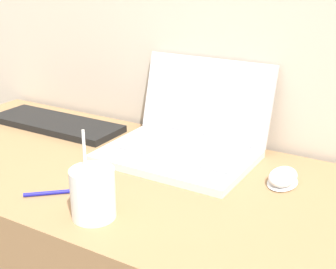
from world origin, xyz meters
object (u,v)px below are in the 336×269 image
laptop (187,136)px  drink_cup (93,193)px  external_keyboard (56,124)px  pen (56,192)px  computer_mouse (283,178)px

laptop → drink_cup: size_ratio=2.08×
external_keyboard → laptop: bearing=2.6°
pen → computer_mouse: bearing=36.5°
computer_mouse → external_keyboard: (-0.73, 0.03, -0.01)m
computer_mouse → pen: (-0.42, -0.31, -0.01)m
drink_cup → external_keyboard: size_ratio=0.42×
external_keyboard → pen: size_ratio=3.90×
drink_cup → computer_mouse: bearing=50.4°
external_keyboard → pen: external_keyboard is taller
computer_mouse → external_keyboard: size_ratio=0.24×
external_keyboard → pen: bearing=-46.6°
computer_mouse → pen: computer_mouse is taller
external_keyboard → drink_cup: bearing=-39.2°
computer_mouse → pen: 0.52m
computer_mouse → external_keyboard: bearing=177.9°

